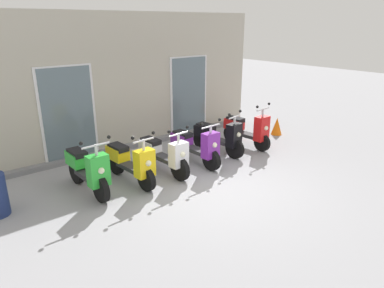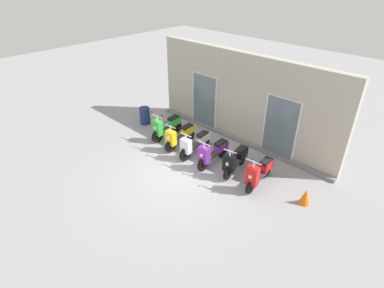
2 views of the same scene
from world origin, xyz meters
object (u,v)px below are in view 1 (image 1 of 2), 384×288
object	(u,v)px
scooter_black	(218,136)
scooter_red	(247,129)
scooter_white	(163,154)
scooter_green	(87,170)
scooter_purple	(195,146)
scooter_yellow	(130,162)
traffic_cone	(277,126)

from	to	relation	value
scooter_black	scooter_red	distance (m)	0.99
scooter_white	scooter_red	xyz separation A→B (m)	(2.75, 0.02, 0.04)
scooter_green	scooter_purple	distance (m)	2.59
scooter_red	scooter_white	bearing A→B (deg)	-179.53
scooter_green	scooter_purple	xyz separation A→B (m)	(2.59, -0.15, -0.03)
scooter_black	scooter_red	size ratio (longest dim) A/B	1.02
scooter_green	scooter_red	bearing A→B (deg)	-1.22
scooter_black	scooter_red	world-z (taller)	scooter_red
scooter_green	scooter_red	world-z (taller)	scooter_red
scooter_yellow	scooter_purple	xyz separation A→B (m)	(1.70, -0.05, -0.00)
scooter_purple	scooter_yellow	bearing A→B (deg)	178.33
scooter_purple	traffic_cone	xyz separation A→B (m)	(3.37, 0.25, -0.19)
scooter_purple	scooter_red	world-z (taller)	scooter_red
scooter_green	scooter_white	xyz separation A→B (m)	(1.70, -0.12, -0.04)
scooter_white	scooter_red	size ratio (longest dim) A/B	1.09
scooter_white	scooter_purple	size ratio (longest dim) A/B	1.02
scooter_yellow	scooter_white	size ratio (longest dim) A/B	0.97
scooter_black	traffic_cone	world-z (taller)	scooter_black
scooter_green	traffic_cone	xyz separation A→B (m)	(5.96, 0.10, -0.23)
scooter_green	scooter_black	xyz separation A→B (m)	(3.46, -0.02, -0.01)
scooter_white	scooter_black	size ratio (longest dim) A/B	1.07
scooter_yellow	traffic_cone	bearing A→B (deg)	2.27
scooter_green	scooter_yellow	xyz separation A→B (m)	(0.89, -0.10, -0.03)
traffic_cone	scooter_yellow	bearing A→B (deg)	-177.73
scooter_yellow	scooter_red	distance (m)	3.56
scooter_purple	scooter_black	bearing A→B (deg)	8.83
scooter_white	traffic_cone	xyz separation A→B (m)	(4.26, 0.21, -0.19)
scooter_green	scooter_black	size ratio (longest dim) A/B	1.03
scooter_green	scooter_yellow	distance (m)	0.89
scooter_black	traffic_cone	distance (m)	2.51
scooter_yellow	scooter_black	distance (m)	2.58
scooter_yellow	scooter_green	bearing A→B (deg)	173.29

